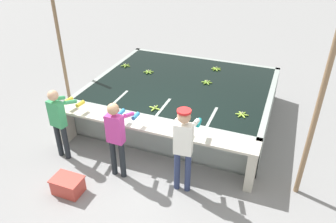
{
  "coord_description": "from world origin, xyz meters",
  "views": [
    {
      "loc": [
        2.31,
        -4.65,
        4.37
      ],
      "look_at": [
        0.0,
        1.24,
        0.62
      ],
      "focal_mm": 35.0,
      "sensor_mm": 36.0,
      "label": 1
    }
  ],
  "objects_px": {
    "worker_2": "(184,142)",
    "knife_0": "(109,117)",
    "crate": "(68,185)",
    "banana_bunch_floating_5": "(207,82)",
    "support_post_left": "(60,43)",
    "banana_bunch_floating_3": "(126,66)",
    "worker_1": "(117,133)",
    "banana_bunch_floating_1": "(216,69)",
    "support_post_right": "(315,118)",
    "banana_bunch_floating_2": "(149,72)",
    "worker_0": "(59,118)",
    "banana_bunch_floating_4": "(242,115)",
    "banana_bunch_floating_0": "(155,108)"
  },
  "relations": [
    {
      "from": "worker_0",
      "to": "banana_bunch_floating_5",
      "type": "bearing_deg",
      "value": 50.12
    },
    {
      "from": "banana_bunch_floating_2",
      "to": "support_post_left",
      "type": "height_order",
      "value": "support_post_left"
    },
    {
      "from": "banana_bunch_floating_2",
      "to": "banana_bunch_floating_4",
      "type": "bearing_deg",
      "value": -25.39
    },
    {
      "from": "worker_2",
      "to": "knife_0",
      "type": "bearing_deg",
      "value": 164.95
    },
    {
      "from": "banana_bunch_floating_1",
      "to": "support_post_right",
      "type": "distance_m",
      "value": 3.83
    },
    {
      "from": "crate",
      "to": "support_post_right",
      "type": "bearing_deg",
      "value": 21.78
    },
    {
      "from": "worker_0",
      "to": "banana_bunch_floating_3",
      "type": "height_order",
      "value": "worker_0"
    },
    {
      "from": "banana_bunch_floating_5",
      "to": "support_post_left",
      "type": "xyz_separation_m",
      "value": [
        -3.79,
        -0.56,
        0.7
      ]
    },
    {
      "from": "worker_0",
      "to": "support_post_right",
      "type": "height_order",
      "value": "support_post_right"
    },
    {
      "from": "worker_1",
      "to": "knife_0",
      "type": "distance_m",
      "value": 0.74
    },
    {
      "from": "banana_bunch_floating_2",
      "to": "worker_1",
      "type": "bearing_deg",
      "value": -77.12
    },
    {
      "from": "banana_bunch_floating_0",
      "to": "banana_bunch_floating_2",
      "type": "distance_m",
      "value": 1.91
    },
    {
      "from": "worker_1",
      "to": "banana_bunch_floating_5",
      "type": "bearing_deg",
      "value": 71.79
    },
    {
      "from": "worker_2",
      "to": "support_post_right",
      "type": "relative_size",
      "value": 0.53
    },
    {
      "from": "worker_0",
      "to": "banana_bunch_floating_4",
      "type": "bearing_deg",
      "value": 24.33
    },
    {
      "from": "worker_1",
      "to": "banana_bunch_floating_3",
      "type": "xyz_separation_m",
      "value": [
        -1.42,
        3.05,
        -0.06
      ]
    },
    {
      "from": "worker_2",
      "to": "banana_bunch_floating_1",
      "type": "distance_m",
      "value": 3.67
    },
    {
      "from": "banana_bunch_floating_3",
      "to": "banana_bunch_floating_4",
      "type": "relative_size",
      "value": 0.98
    },
    {
      "from": "banana_bunch_floating_0",
      "to": "banana_bunch_floating_2",
      "type": "height_order",
      "value": "same"
    },
    {
      "from": "worker_2",
      "to": "banana_bunch_floating_1",
      "type": "height_order",
      "value": "worker_2"
    },
    {
      "from": "worker_2",
      "to": "knife_0",
      "type": "distance_m",
      "value": 1.83
    },
    {
      "from": "worker_0",
      "to": "banana_bunch_floating_3",
      "type": "relative_size",
      "value": 5.63
    },
    {
      "from": "worker_1",
      "to": "banana_bunch_floating_0",
      "type": "distance_m",
      "value": 1.23
    },
    {
      "from": "banana_bunch_floating_1",
      "to": "banana_bunch_floating_4",
      "type": "distance_m",
      "value": 2.36
    },
    {
      "from": "banana_bunch_floating_3",
      "to": "banana_bunch_floating_4",
      "type": "distance_m",
      "value": 3.72
    },
    {
      "from": "banana_bunch_floating_3",
      "to": "support_post_left",
      "type": "xyz_separation_m",
      "value": [
        -1.44,
        -0.77,
        0.7
      ]
    },
    {
      "from": "banana_bunch_floating_0",
      "to": "banana_bunch_floating_4",
      "type": "distance_m",
      "value": 1.82
    },
    {
      "from": "worker_2",
      "to": "banana_bunch_floating_3",
      "type": "relative_size",
      "value": 6.15
    },
    {
      "from": "banana_bunch_floating_1",
      "to": "banana_bunch_floating_3",
      "type": "relative_size",
      "value": 1.01
    },
    {
      "from": "worker_1",
      "to": "banana_bunch_floating_1",
      "type": "bearing_deg",
      "value": 75.83
    },
    {
      "from": "worker_1",
      "to": "crate",
      "type": "relative_size",
      "value": 2.92
    },
    {
      "from": "worker_0",
      "to": "support_post_left",
      "type": "distance_m",
      "value": 2.73
    },
    {
      "from": "banana_bunch_floating_2",
      "to": "banana_bunch_floating_4",
      "type": "xyz_separation_m",
      "value": [
        2.67,
        -1.27,
        0.0
      ]
    },
    {
      "from": "banana_bunch_floating_0",
      "to": "banana_bunch_floating_3",
      "type": "xyz_separation_m",
      "value": [
        -1.66,
        1.84,
        -0.0
      ]
    },
    {
      "from": "banana_bunch_floating_2",
      "to": "banana_bunch_floating_5",
      "type": "relative_size",
      "value": 1.0
    },
    {
      "from": "banana_bunch_floating_3",
      "to": "worker_1",
      "type": "bearing_deg",
      "value": -64.99
    },
    {
      "from": "banana_bunch_floating_4",
      "to": "banana_bunch_floating_2",
      "type": "bearing_deg",
      "value": 154.61
    },
    {
      "from": "banana_bunch_floating_0",
      "to": "banana_bunch_floating_3",
      "type": "bearing_deg",
      "value": 132.06
    },
    {
      "from": "knife_0",
      "to": "crate",
      "type": "relative_size",
      "value": 0.5
    },
    {
      "from": "knife_0",
      "to": "support_post_right",
      "type": "distance_m",
      "value": 3.83
    },
    {
      "from": "crate",
      "to": "support_post_right",
      "type": "xyz_separation_m",
      "value": [
        3.9,
        1.56,
        1.44
      ]
    },
    {
      "from": "banana_bunch_floating_5",
      "to": "banana_bunch_floating_2",
      "type": "bearing_deg",
      "value": 178.1
    },
    {
      "from": "banana_bunch_floating_5",
      "to": "banana_bunch_floating_3",
      "type": "bearing_deg",
      "value": 174.78
    },
    {
      "from": "knife_0",
      "to": "crate",
      "type": "distance_m",
      "value": 1.54
    },
    {
      "from": "banana_bunch_floating_5",
      "to": "support_post_right",
      "type": "bearing_deg",
      "value": -41.56
    },
    {
      "from": "banana_bunch_floating_4",
      "to": "support_post_left",
      "type": "height_order",
      "value": "support_post_left"
    },
    {
      "from": "support_post_left",
      "to": "support_post_right",
      "type": "relative_size",
      "value": 1.0
    },
    {
      "from": "worker_1",
      "to": "crate",
      "type": "xyz_separation_m",
      "value": [
        -0.64,
        -0.8,
        -0.79
      ]
    },
    {
      "from": "banana_bunch_floating_0",
      "to": "worker_0",
      "type": "bearing_deg",
      "value": -145.16
    },
    {
      "from": "worker_2",
      "to": "banana_bunch_floating_5",
      "type": "relative_size",
      "value": 6.04
    }
  ]
}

